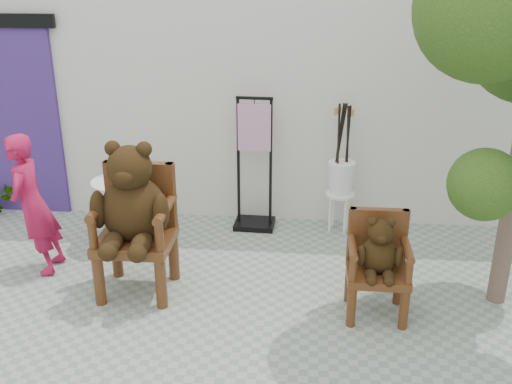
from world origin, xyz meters
TOP-DOWN VIEW (x-y plane):
  - ground_plane at (0.00, 0.00)m, footprint 60.00×60.00m
  - back_wall at (0.00, 3.10)m, footprint 9.00×1.00m
  - doorway at (-3.00, 2.58)m, footprint 1.40×0.11m
  - chair_big at (-1.05, 0.86)m, footprint 0.70×0.76m
  - chair_small at (1.10, 0.69)m, footprint 0.52×0.50m
  - person at (-2.13, 1.15)m, footprint 0.36×0.52m
  - cafe_table at (-1.50, 1.84)m, footprint 0.60×0.60m
  - display_stand at (-0.12, 2.35)m, footprint 0.46×0.37m
  - stool_bucket at (0.84, 2.34)m, footprint 0.32×0.32m

SIDE VIEW (x-z plane):
  - ground_plane at x=0.00m, z-range 0.00..0.00m
  - cafe_table at x=-1.50m, z-range 0.09..0.79m
  - chair_small at x=1.10m, z-range 0.09..1.01m
  - display_stand at x=-0.12m, z-range -0.17..1.34m
  - stool_bucket at x=0.84m, z-range -0.08..1.37m
  - person at x=-2.13m, z-range 0.00..1.39m
  - chair_big at x=-1.05m, z-range 0.09..1.55m
  - doorway at x=-3.00m, z-range 0.00..2.33m
  - back_wall at x=0.00m, z-range 0.00..3.00m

